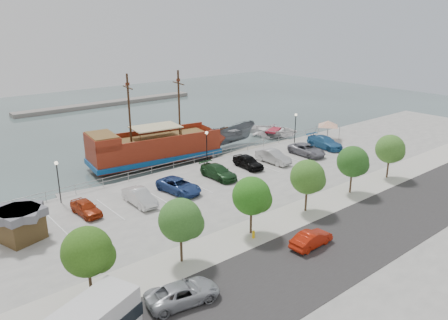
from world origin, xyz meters
TOP-DOWN VIEW (x-y plane):
  - ground at (0.00, 0.00)m, footprint 160.00×160.00m
  - land_slab at (0.00, -21.00)m, footprint 100.00×58.00m
  - street at (0.00, -16.00)m, footprint 100.00×8.00m
  - sidewalk at (0.00, -10.00)m, footprint 100.00×4.00m
  - seawall_railing at (0.00, 7.80)m, footprint 50.00×0.06m
  - far_shore at (10.00, 55.00)m, footprint 40.00×3.00m
  - pirate_ship at (-1.61, 13.45)m, footprint 19.93×7.79m
  - patrol_boat at (10.45, 13.63)m, footprint 7.87×3.29m
  - speedboat at (18.69, 13.35)m, footprint 8.57×9.47m
  - dock_west at (-14.21, 9.20)m, footprint 6.60×2.90m
  - dock_mid at (8.11, 9.20)m, footprint 7.60×3.03m
  - dock_east at (14.99, 9.20)m, footprint 6.80×2.36m
  - shed at (-23.12, 1.11)m, footprint 4.08×4.08m
  - canopy_tent at (21.14, 4.64)m, footprint 4.32×4.32m
  - street_van at (-17.67, -14.10)m, footprint 5.13×3.07m
  - street_sedan at (-5.82, -14.66)m, footprint 3.95×1.48m
  - fire_hydrant at (-8.44, -10.80)m, footprint 0.25×0.25m
  - lamp_post_left at (-18.00, 6.50)m, footprint 0.36×0.36m
  - lamp_post_mid at (0.00, 6.50)m, footprint 0.36×0.36m
  - lamp_post_right at (16.00, 6.50)m, footprint 0.36×0.36m
  - tree_a at (-21.85, -10.07)m, footprint 3.30×3.20m
  - tree_b at (-14.85, -10.07)m, footprint 3.30×3.20m
  - tree_c at (-7.85, -10.07)m, footprint 3.30×3.20m
  - tree_d at (-0.85, -10.07)m, footprint 3.30×3.20m
  - tree_e at (6.15, -10.07)m, footprint 3.30×3.20m
  - tree_f at (13.15, -10.07)m, footprint 3.30×3.20m
  - parked_car_a at (-17.15, 2.34)m, footprint 1.89×4.12m
  - parked_car_b at (-12.20, 1.26)m, footprint 1.64×4.63m
  - parked_car_c at (-7.57, 1.37)m, footprint 3.10×5.51m
  - parked_car_d at (-1.76, 2.07)m, footprint 2.12×5.10m
  - parked_car_e at (3.23, 2.57)m, footprint 2.20×4.65m
  - parked_car_f at (6.94, 1.98)m, footprint 1.85×4.91m
  - parked_car_g at (12.62, 1.39)m, footprint 2.62×5.36m
  - parked_car_h at (17.17, 2.00)m, footprint 2.83×5.78m

SIDE VIEW (x-z plane):
  - ground at x=0.00m, z-range -1.00..-1.00m
  - dock_west at x=-14.21m, z-range -1.00..-0.64m
  - dock_east at x=14.99m, z-range -1.00..-0.62m
  - dock_mid at x=8.11m, z-range -1.00..-0.58m
  - land_slab at x=0.00m, z-range -1.20..0.00m
  - far_shore at x=10.00m, z-range -1.00..-0.20m
  - speedboat at x=18.69m, z-range -1.00..0.61m
  - street at x=0.00m, z-range -0.01..0.03m
  - sidewalk at x=0.00m, z-range -0.01..0.04m
  - fire_hydrant at x=-8.44m, z-range 0.03..0.74m
  - patrol_boat at x=10.45m, z-range -1.00..1.99m
  - seawall_railing at x=0.00m, z-range 0.03..1.03m
  - street_sedan at x=-5.82m, z-range 0.00..1.29m
  - street_van at x=-17.67m, z-range 0.00..1.34m
  - parked_car_a at x=-17.15m, z-range 0.00..1.37m
  - parked_car_c at x=-7.57m, z-range 0.00..1.45m
  - parked_car_g at x=12.62m, z-range 0.00..1.47m
  - parked_car_d at x=-1.76m, z-range 0.00..1.47m
  - parked_car_b at x=-12.20m, z-range 0.00..1.52m
  - parked_car_e at x=3.23m, z-range 0.00..1.54m
  - parked_car_f at x=6.94m, z-range 0.00..1.60m
  - parked_car_h at x=17.17m, z-range 0.00..1.62m
  - pirate_ship at x=-1.61m, z-range -5.13..7.29m
  - shed at x=-23.12m, z-range 0.09..2.78m
  - canopy_tent at x=21.14m, z-range 1.20..4.43m
  - lamp_post_left at x=-18.00m, z-range 0.80..5.08m
  - lamp_post_mid at x=0.00m, z-range 0.80..5.08m
  - lamp_post_right at x=16.00m, z-range 0.80..5.08m
  - tree_a at x=-21.85m, z-range 0.80..5.80m
  - tree_b at x=-14.85m, z-range 0.80..5.80m
  - tree_c at x=-7.85m, z-range 0.80..5.80m
  - tree_d at x=-0.85m, z-range 0.80..5.80m
  - tree_e at x=6.15m, z-range 0.80..5.80m
  - tree_f at x=13.15m, z-range 0.80..5.80m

